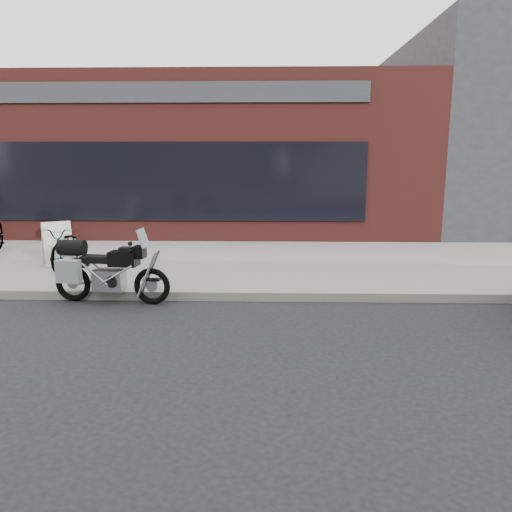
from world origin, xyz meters
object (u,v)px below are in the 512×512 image
motorcycle (103,271)px  sandwich_sign (57,243)px  bicycle_front (66,247)px  cafe_table (55,227)px

motorcycle → sandwich_sign: (-1.67, 2.18, 0.06)m
bicycle_front → sandwich_sign: size_ratio=1.79×
bicycle_front → sandwich_sign: sandwich_sign is taller
motorcycle → cafe_table: motorcycle is taller
motorcycle → sandwich_sign: size_ratio=2.19×
bicycle_front → sandwich_sign: bearing=133.9°
motorcycle → cafe_table: 5.68m
sandwich_sign → cafe_table: sandwich_sign is taller
cafe_table → motorcycle: bearing=-59.7°
motorcycle → bicycle_front: motorcycle is taller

